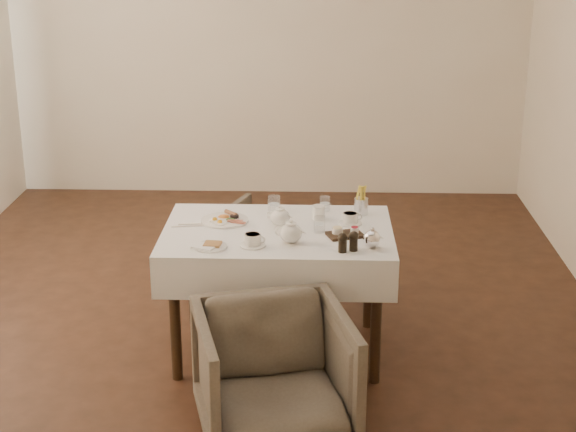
# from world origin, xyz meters

# --- Properties ---
(table) EXTENTS (1.28, 0.88, 0.75)m
(table) POSITION_xyz_m (0.22, -0.58, 0.64)
(table) COLOR black
(table) RESTS_ON ground
(armchair_near) EXTENTS (0.87, 0.88, 0.66)m
(armchair_near) POSITION_xyz_m (0.24, -1.47, 0.33)
(armchair_near) COLOR #4E4539
(armchair_near) RESTS_ON ground
(armchair_far) EXTENTS (0.81, 0.82, 0.59)m
(armchair_far) POSITION_xyz_m (0.13, 0.27, 0.30)
(armchair_far) COLOR #4E4539
(armchair_far) RESTS_ON ground
(breakfast_plate) EXTENTS (0.27, 0.27, 0.03)m
(breakfast_plate) POSITION_xyz_m (-0.09, -0.44, 0.76)
(breakfast_plate) COLOR white
(breakfast_plate) RESTS_ON table
(side_plate) EXTENTS (0.19, 0.18, 0.02)m
(side_plate) POSITION_xyz_m (-0.13, -0.87, 0.76)
(side_plate) COLOR white
(side_plate) RESTS_ON table
(teapot_centre) EXTENTS (0.19, 0.17, 0.12)m
(teapot_centre) POSITION_xyz_m (0.23, -0.52, 0.82)
(teapot_centre) COLOR white
(teapot_centre) RESTS_ON table
(teapot_front) EXTENTS (0.19, 0.17, 0.13)m
(teapot_front) POSITION_xyz_m (0.30, -0.78, 0.82)
(teapot_front) COLOR white
(teapot_front) RESTS_ON table
(creamer) EXTENTS (0.09, 0.09, 0.08)m
(creamer) POSITION_xyz_m (0.44, -0.40, 0.80)
(creamer) COLOR white
(creamer) RESTS_ON table
(teacup_near) EXTENTS (0.14, 0.14, 0.07)m
(teacup_near) POSITION_xyz_m (0.09, -0.84, 0.79)
(teacup_near) COLOR white
(teacup_near) RESTS_ON table
(teacup_far) EXTENTS (0.13, 0.13, 0.07)m
(teacup_far) POSITION_xyz_m (0.62, -0.47, 0.78)
(teacup_far) COLOR white
(teacup_far) RESTS_ON table
(glass_left) EXTENTS (0.07, 0.07, 0.10)m
(glass_left) POSITION_xyz_m (0.18, -0.29, 0.81)
(glass_left) COLOR silver
(glass_left) RESTS_ON table
(glass_mid) EXTENTS (0.08, 0.08, 0.09)m
(glass_mid) POSITION_xyz_m (0.45, -0.61, 0.80)
(glass_mid) COLOR silver
(glass_mid) RESTS_ON table
(glass_right) EXTENTS (0.08, 0.08, 0.09)m
(glass_right) POSITION_xyz_m (0.48, -0.24, 0.80)
(glass_right) COLOR silver
(glass_right) RESTS_ON table
(condiment_board) EXTENTS (0.22, 0.18, 0.05)m
(condiment_board) POSITION_xyz_m (0.59, -0.67, 0.77)
(condiment_board) COLOR black
(condiment_board) RESTS_ON table
(pepper_mill_left) EXTENTS (0.06, 0.06, 0.11)m
(pepper_mill_left) POSITION_xyz_m (0.57, -0.91, 0.81)
(pepper_mill_left) COLOR black
(pepper_mill_left) RESTS_ON table
(pepper_mill_right) EXTENTS (0.07, 0.07, 0.11)m
(pepper_mill_right) POSITION_xyz_m (0.63, -0.88, 0.81)
(pepper_mill_right) COLOR black
(pepper_mill_right) RESTS_ON table
(silver_pot) EXTENTS (0.13, 0.12, 0.12)m
(silver_pot) POSITION_xyz_m (0.72, -0.84, 0.81)
(silver_pot) COLOR white
(silver_pot) RESTS_ON table
(fries_cup) EXTENTS (0.08, 0.08, 0.17)m
(fries_cup) POSITION_xyz_m (0.69, -0.30, 0.83)
(fries_cup) COLOR silver
(fries_cup) RESTS_ON table
(cutlery_fork) EXTENTS (0.19, 0.03, 0.00)m
(cutlery_fork) POSITION_xyz_m (-0.26, -0.51, 0.76)
(cutlery_fork) COLOR silver
(cutlery_fork) RESTS_ON table
(cutlery_knife) EXTENTS (0.19, 0.04, 0.00)m
(cutlery_knife) POSITION_xyz_m (-0.29, -0.55, 0.76)
(cutlery_knife) COLOR silver
(cutlery_knife) RESTS_ON table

